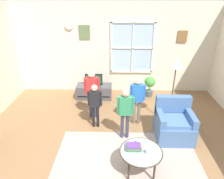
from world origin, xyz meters
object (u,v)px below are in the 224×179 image
(floor_lamp, at_px, (176,70))
(coffee_table, at_px, (141,152))
(book_stack, at_px, (134,147))
(cup, at_px, (148,151))
(remote_near_cup, at_px, (137,144))
(remote_near_books, at_px, (137,149))
(person_blue_shirt, at_px, (137,96))
(person_black_shirt, at_px, (95,101))
(potted_plant_by_window, at_px, (150,84))
(television, at_px, (94,80))
(tv_stand, at_px, (94,91))
(person_green_shirt, at_px, (125,109))
(armchair, at_px, (174,124))
(person_red_shirt, at_px, (92,89))

(floor_lamp, bearing_deg, coffee_table, -119.47)
(book_stack, relative_size, cup, 2.83)
(remote_near_cup, bearing_deg, book_stack, -121.91)
(book_stack, xyz_separation_m, remote_near_books, (0.06, -0.01, -0.04))
(remote_near_cup, xyz_separation_m, person_blue_shirt, (0.10, 1.31, 0.30))
(person_black_shirt, distance_m, potted_plant_by_window, 2.25)
(book_stack, xyz_separation_m, remote_near_cup, (0.08, 0.12, -0.04))
(television, xyz_separation_m, coffee_table, (1.11, -2.82, -0.19))
(tv_stand, xyz_separation_m, book_stack, (0.98, -2.78, 0.28))
(person_blue_shirt, distance_m, person_green_shirt, 0.63)
(armchair, bearing_deg, potted_plant_by_window, 97.09)
(potted_plant_by_window, bearing_deg, remote_near_books, -102.42)
(television, bearing_deg, person_red_shirt, -85.71)
(person_black_shirt, relative_size, person_red_shirt, 0.86)
(book_stack, bearing_deg, floor_lamp, 56.16)
(tv_stand, relative_size, person_red_shirt, 0.83)
(remote_near_cup, xyz_separation_m, person_red_shirt, (-0.97, 1.58, 0.34))
(person_blue_shirt, relative_size, floor_lamp, 0.72)
(remote_near_cup, distance_m, person_blue_shirt, 1.35)
(book_stack, distance_m, potted_plant_by_window, 3.01)
(person_red_shirt, bearing_deg, person_blue_shirt, -14.06)
(remote_near_books, height_order, potted_plant_by_window, potted_plant_by_window)
(television, height_order, book_stack, television)
(person_blue_shirt, xyz_separation_m, person_red_shirt, (-1.08, 0.27, 0.04))
(person_red_shirt, bearing_deg, person_black_shirt, -75.81)
(remote_near_books, distance_m, remote_near_cup, 0.13)
(cup, height_order, person_blue_shirt, person_blue_shirt)
(remote_near_books, xyz_separation_m, person_blue_shirt, (0.12, 1.44, 0.30))
(cup, relative_size, floor_lamp, 0.06)
(cup, relative_size, remote_near_books, 0.69)
(cup, distance_m, person_blue_shirt, 1.56)
(cup, bearing_deg, person_green_shirt, 109.78)
(armchair, xyz_separation_m, person_black_shirt, (-1.74, 0.33, 0.36))
(armchair, xyz_separation_m, cup, (-0.72, -1.05, 0.16))
(tv_stand, xyz_separation_m, person_blue_shirt, (1.16, -1.34, 0.55))
(television, relative_size, cup, 5.23)
(armchair, bearing_deg, television, 136.53)
(television, relative_size, coffee_table, 0.68)
(person_green_shirt, height_order, person_red_shirt, person_red_shirt)
(tv_stand, bearing_deg, potted_plant_by_window, 5.08)
(potted_plant_by_window, relative_size, floor_lamp, 0.38)
(coffee_table, height_order, person_black_shirt, person_black_shirt)
(television, distance_m, person_red_shirt, 1.09)
(television, bearing_deg, person_blue_shirt, -49.20)
(coffee_table, xyz_separation_m, remote_near_books, (-0.07, 0.04, 0.04))
(tv_stand, relative_size, person_black_shirt, 0.96)
(person_blue_shirt, height_order, person_red_shirt, person_red_shirt)
(book_stack, distance_m, cup, 0.26)
(television, bearing_deg, potted_plant_by_window, 5.17)
(television, distance_m, armchair, 2.67)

